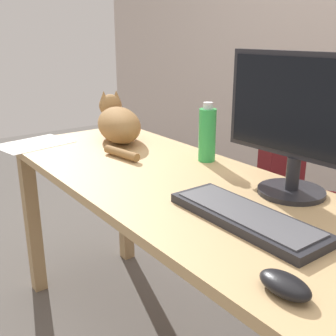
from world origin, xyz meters
The scene contains 8 objects.
desk centered at (0.00, 0.00, 0.63)m, with size 1.65×0.62×0.74m.
office_chair centered at (0.10, 0.65, 0.39)m, with size 0.49×0.48×0.92m.
monitor centered at (0.31, 0.20, 0.97)m, with size 0.48×0.20×0.41m.
keyboard centered at (0.37, -0.05, 0.76)m, with size 0.44×0.15×0.03m.
cat centered at (-0.56, 0.11, 0.82)m, with size 0.58×0.30×0.20m.
computer_mouse centered at (0.62, -0.22, 0.76)m, with size 0.11×0.06×0.04m, color black.
paper_sheet centered at (-0.72, -0.22, 0.74)m, with size 0.21×0.30×0.00m, color white.
water_bottle centered at (-0.09, 0.22, 0.84)m, with size 0.06×0.06×0.22m.
Camera 1 is at (1.02, -0.78, 1.20)m, focal length 44.01 mm.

